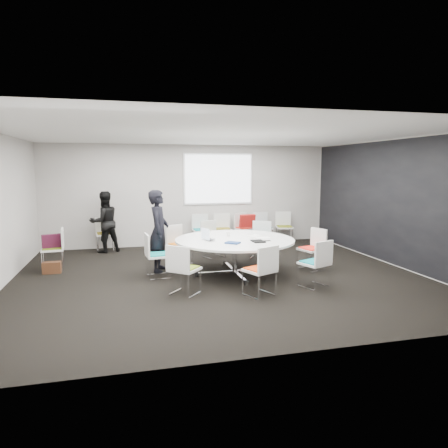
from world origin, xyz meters
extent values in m
cube|color=black|center=(0.00, 0.00, -0.02)|extent=(8.00, 7.00, 0.04)
cube|color=white|center=(0.00, 0.00, 2.82)|extent=(8.00, 7.00, 0.04)
cube|color=#A8A39F|center=(0.00, 3.52, 1.40)|extent=(8.00, 0.04, 2.80)
cube|color=#A8A39F|center=(0.00, -3.52, 1.40)|extent=(8.00, 0.04, 2.80)
cube|color=#A8A39F|center=(4.02, 0.00, 1.40)|extent=(0.04, 7.00, 2.80)
cube|color=black|center=(3.99, 0.00, 1.40)|extent=(0.01, 6.94, 2.74)
cube|color=silver|center=(0.35, 0.11, 0.04)|extent=(0.90, 0.90, 0.08)
cylinder|color=silver|center=(0.35, 0.11, 0.36)|extent=(0.10, 0.10, 0.65)
cylinder|color=white|center=(0.35, 0.11, 0.71)|extent=(2.42, 2.42, 0.04)
cube|color=white|center=(0.80, 3.46, 1.85)|extent=(1.90, 0.03, 1.35)
cube|color=silver|center=(2.02, 0.03, 0.21)|extent=(0.53, 0.53, 0.42)
cube|color=white|center=(2.02, 0.03, 0.44)|extent=(0.56, 0.57, 0.04)
cube|color=red|center=(2.02, 0.03, 0.47)|extent=(0.48, 0.50, 0.03)
cube|color=white|center=(2.22, 0.09, 0.67)|extent=(0.17, 0.45, 0.42)
cube|color=silver|center=(1.32, 1.32, 0.21)|extent=(0.58, 0.58, 0.42)
cube|color=white|center=(1.32, 1.32, 0.44)|extent=(0.62, 0.62, 0.04)
cube|color=#0B6E81|center=(1.32, 1.32, 0.47)|extent=(0.54, 0.53, 0.03)
cube|color=white|center=(1.43, 1.50, 0.67)|extent=(0.41, 0.27, 0.42)
cube|color=silver|center=(0.26, 1.72, 0.21)|extent=(0.55, 0.55, 0.42)
cube|color=white|center=(0.26, 1.72, 0.44)|extent=(0.60, 0.59, 0.04)
cube|color=#5F6D14|center=(0.26, 1.72, 0.47)|extent=(0.52, 0.51, 0.03)
cube|color=white|center=(0.18, 1.91, 0.67)|extent=(0.44, 0.22, 0.42)
cube|color=silver|center=(-0.62, 1.17, 0.21)|extent=(0.58, 0.58, 0.42)
cube|color=white|center=(-0.62, 1.17, 0.44)|extent=(0.62, 0.61, 0.04)
cube|color=#D06514|center=(-0.62, 1.17, 0.47)|extent=(0.54, 0.53, 0.03)
cube|color=white|center=(-0.73, 1.35, 0.67)|extent=(0.41, 0.27, 0.42)
cube|color=silver|center=(-1.19, 0.22, 0.21)|extent=(0.46, 0.46, 0.42)
cube|color=white|center=(-1.19, 0.22, 0.44)|extent=(0.49, 0.51, 0.04)
cube|color=#097574|center=(-1.19, 0.22, 0.47)|extent=(0.42, 0.44, 0.03)
cube|color=white|center=(-1.40, 0.19, 0.67)|extent=(0.09, 0.46, 0.42)
cube|color=silver|center=(-0.84, -0.98, 0.21)|extent=(0.59, 0.59, 0.42)
cube|color=white|center=(-0.84, -0.98, 0.44)|extent=(0.64, 0.63, 0.04)
cube|color=#5F7617|center=(-0.84, -0.98, 0.47)|extent=(0.55, 0.55, 0.03)
cube|color=white|center=(-0.98, -1.14, 0.67)|extent=(0.37, 0.32, 0.42)
cube|color=silver|center=(0.38, -1.36, 0.21)|extent=(0.56, 0.56, 0.42)
cube|color=white|center=(0.38, -1.36, 0.44)|extent=(0.60, 0.59, 0.04)
cube|color=#D33F10|center=(0.38, -1.36, 0.47)|extent=(0.52, 0.51, 0.03)
cube|color=white|center=(0.47, -1.55, 0.67)|extent=(0.43, 0.22, 0.42)
cube|color=silver|center=(1.51, -1.13, 0.21)|extent=(0.55, 0.55, 0.42)
cube|color=white|center=(1.51, -1.13, 0.44)|extent=(0.59, 0.58, 0.04)
cube|color=#096F78|center=(1.51, -1.13, 0.47)|extent=(0.52, 0.50, 0.03)
cube|color=white|center=(1.59, -1.32, 0.67)|extent=(0.44, 0.21, 0.42)
cube|color=silver|center=(0.23, 3.15, 0.21)|extent=(0.42, 0.42, 0.42)
cube|color=white|center=(0.23, 3.15, 0.44)|extent=(0.46, 0.44, 0.04)
cube|color=#0C8289|center=(0.23, 3.15, 0.47)|extent=(0.40, 0.38, 0.03)
cube|color=white|center=(0.23, 3.36, 0.67)|extent=(0.46, 0.04, 0.42)
cube|color=silver|center=(0.84, 3.14, 0.21)|extent=(0.47, 0.47, 0.42)
cube|color=white|center=(0.84, 3.14, 0.44)|extent=(0.51, 0.49, 0.04)
cube|color=brown|center=(0.84, 3.14, 0.47)|extent=(0.44, 0.43, 0.03)
cube|color=white|center=(0.87, 3.35, 0.67)|extent=(0.46, 0.09, 0.42)
cube|color=silver|center=(1.50, 3.15, 0.21)|extent=(0.55, 0.55, 0.42)
cube|color=white|center=(1.50, 3.15, 0.44)|extent=(0.60, 0.59, 0.04)
cube|color=red|center=(1.50, 3.15, 0.47)|extent=(0.52, 0.51, 0.03)
cube|color=white|center=(1.42, 3.34, 0.67)|extent=(0.44, 0.22, 0.42)
cube|color=silver|center=(2.04, 3.15, 0.21)|extent=(0.45, 0.45, 0.42)
cube|color=white|center=(2.04, 3.15, 0.44)|extent=(0.50, 0.48, 0.04)
cube|color=#0A5876|center=(2.04, 3.15, 0.47)|extent=(0.43, 0.41, 0.03)
cube|color=white|center=(2.02, 3.36, 0.67)|extent=(0.46, 0.07, 0.42)
cube|color=silver|center=(2.70, 3.15, 0.21)|extent=(0.49, 0.49, 0.42)
cube|color=white|center=(2.70, 3.15, 0.44)|extent=(0.53, 0.52, 0.04)
cube|color=#626A13|center=(2.70, 3.15, 0.47)|extent=(0.46, 0.45, 0.03)
cube|color=white|center=(2.74, 3.36, 0.67)|extent=(0.46, 0.12, 0.42)
cube|color=silver|center=(-3.33, 1.39, 0.21)|extent=(0.46, 0.46, 0.42)
cube|color=white|center=(-3.33, 1.39, 0.44)|extent=(0.48, 0.50, 0.04)
cube|color=#5D7015|center=(-3.33, 1.39, 0.47)|extent=(0.42, 0.44, 0.03)
cube|color=white|center=(-3.12, 1.41, 0.67)|extent=(0.08, 0.46, 0.42)
cube|color=silver|center=(-2.32, 3.14, 0.21)|extent=(0.47, 0.47, 0.42)
cube|color=white|center=(-2.32, 3.14, 0.44)|extent=(0.51, 0.49, 0.04)
cube|color=brown|center=(-2.32, 3.14, 0.47)|extent=(0.45, 0.43, 0.03)
cube|color=white|center=(-2.35, 3.35, 0.67)|extent=(0.46, 0.09, 0.42)
imported|color=black|center=(-1.13, 0.72, 0.86)|extent=(0.55, 0.71, 1.71)
imported|color=black|center=(-2.32, 2.99, 0.79)|extent=(0.94, 0.85, 1.57)
imported|color=#333338|center=(-0.16, 0.11, 0.74)|extent=(0.31, 0.37, 0.02)
cube|color=silver|center=(-0.26, 0.08, 0.86)|extent=(0.11, 0.29, 0.22)
cube|color=black|center=(0.71, -0.32, 0.74)|extent=(0.23, 0.30, 0.02)
cube|color=navy|center=(0.18, -0.36, 0.74)|extent=(0.33, 0.32, 0.03)
cube|color=white|center=(0.86, 0.36, 0.73)|extent=(0.37, 0.34, 0.00)
cube|color=white|center=(0.96, 0.11, 0.73)|extent=(0.30, 0.22, 0.00)
cylinder|color=white|center=(0.30, 0.45, 0.78)|extent=(0.08, 0.08, 0.09)
cube|color=black|center=(0.91, -0.28, 0.73)|extent=(0.14, 0.07, 0.01)
cube|color=#431126|center=(-3.33, 1.39, 0.62)|extent=(0.42, 0.25, 0.28)
cube|color=#4A2917|center=(-3.31, 1.05, 0.12)|extent=(0.36, 0.16, 0.24)
cube|color=#AA1715|center=(1.50, 2.94, 0.70)|extent=(0.45, 0.20, 0.36)
camera|label=1|loc=(-1.78, -7.60, 2.16)|focal=32.00mm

